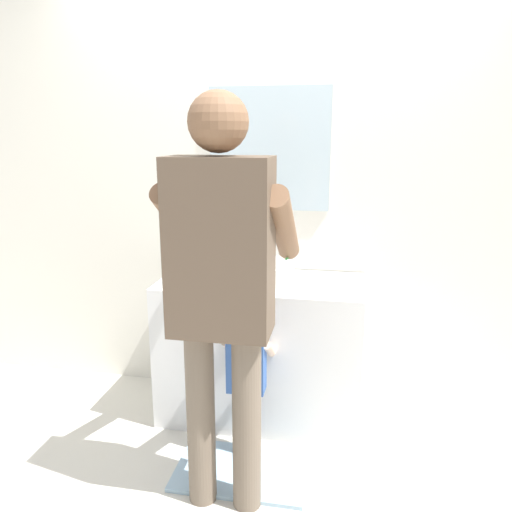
{
  "coord_description": "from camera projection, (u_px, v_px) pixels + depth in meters",
  "views": [
    {
      "loc": [
        0.45,
        -2.28,
        1.62
      ],
      "look_at": [
        0.0,
        0.15,
        1.0
      ],
      "focal_mm": 34.39,
      "sensor_mm": 36.0,
      "label": 1
    }
  ],
  "objects": [
    {
      "name": "vanity_cabinet",
      "position": [
        261.0,
        349.0,
        2.84
      ],
      "size": [
        1.13,
        0.54,
        0.82
      ],
      "primitive_type": "cube",
      "color": "white",
      "rests_on": "ground"
    },
    {
      "name": "adult_parent",
      "position": [
        222.0,
        274.0,
        1.99
      ],
      "size": [
        0.55,
        0.58,
        1.78
      ],
      "color": "#6B5B4C",
      "rests_on": "ground"
    },
    {
      "name": "bath_mat",
      "position": [
        241.0,
        471.0,
        2.41
      ],
      "size": [
        0.64,
        0.4,
        0.02
      ],
      "primitive_type": "cube",
      "color": "#99B7CC",
      "rests_on": "ground"
    },
    {
      "name": "faucet",
      "position": [
        267.0,
        258.0,
        2.92
      ],
      "size": [
        0.18,
        0.14,
        0.18
      ],
      "color": "#B7BABF",
      "rests_on": "vanity_cabinet"
    },
    {
      "name": "child_toddler",
      "position": [
        247.0,
        369.0,
        2.44
      ],
      "size": [
        0.25,
        0.25,
        0.81
      ],
      "color": "#47474C",
      "rests_on": "ground"
    },
    {
      "name": "ground_plane",
      "position": [
        251.0,
        442.0,
        2.65
      ],
      "size": [
        14.0,
        14.0,
        0.0
      ],
      "primitive_type": "plane",
      "color": "silver"
    },
    {
      "name": "sink_basin",
      "position": [
        260.0,
        272.0,
        2.71
      ],
      "size": [
        0.38,
        0.38,
        0.11
      ],
      "color": "silver",
      "rests_on": "vanity_cabinet"
    },
    {
      "name": "toothbrush_cup",
      "position": [
        212.0,
        266.0,
        2.84
      ],
      "size": [
        0.07,
        0.07,
        0.21
      ],
      "color": "#4C8EB2",
      "rests_on": "vanity_cabinet"
    },
    {
      "name": "back_wall",
      "position": [
        270.0,
        180.0,
        2.92
      ],
      "size": [
        4.4,
        0.1,
        2.7
      ],
      "color": "silver",
      "rests_on": "ground"
    }
  ]
}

